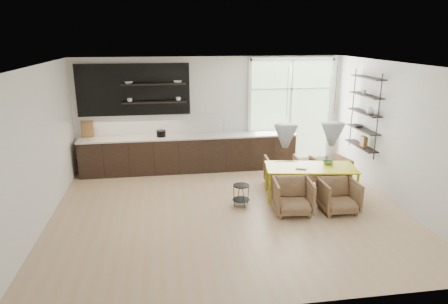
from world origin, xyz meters
TOP-DOWN VIEW (x-y plane):
  - room at (0.58, 1.10)m, footprint 7.02×6.01m
  - kitchen_run at (-0.69, 2.69)m, footprint 5.54×0.69m
  - right_shelving at (3.36, 1.17)m, footprint 0.26×1.22m
  - dining_table at (1.85, 0.47)m, footprint 2.02×1.16m
  - armchair_back_left at (1.45, 1.17)m, footprint 0.81×0.83m
  - armchair_back_right at (2.57, 1.09)m, footprint 0.85×0.87m
  - armchair_front_left at (1.23, -0.26)m, footprint 0.82×0.83m
  - armchair_front_right at (2.16, -0.32)m, footprint 0.72×0.74m
  - wire_stool at (0.29, 0.25)m, footprint 0.36×0.36m
  - table_book at (1.54, 0.51)m, footprint 0.33×0.36m
  - table_bowl at (2.29, 0.59)m, footprint 0.23×0.23m

SIDE VIEW (x-z plane):
  - wire_stool at x=0.29m, z-range 0.06..0.52m
  - armchair_front_right at x=2.16m, z-range 0.00..0.66m
  - armchair_front_left at x=1.23m, z-range 0.00..0.69m
  - armchair_back_right at x=2.57m, z-range 0.00..0.70m
  - armchair_back_left at x=1.45m, z-range 0.00..0.71m
  - kitchen_run at x=-0.69m, z-range -0.78..1.97m
  - dining_table at x=1.85m, z-range 0.30..1.00m
  - table_book at x=1.54m, z-range 0.70..0.72m
  - table_bowl at x=2.29m, z-range 0.70..0.76m
  - room at x=0.58m, z-range 0.00..2.92m
  - right_shelving at x=3.36m, z-range 0.70..2.60m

